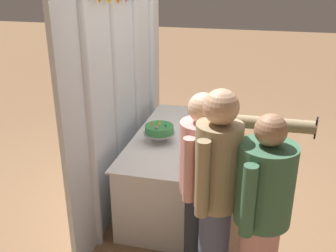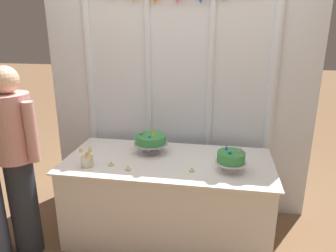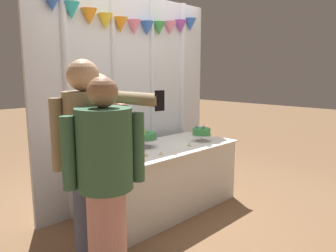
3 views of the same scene
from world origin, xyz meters
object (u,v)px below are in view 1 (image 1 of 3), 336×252
guest_girl_blue_dress (218,196)px  guest_man_pink_jacket (261,219)px  guest_man_dark_suit (200,187)px  cake_table (177,168)px  flower_vase (188,161)px  tealight_near_right (199,128)px  cake_display_nearleft (159,130)px  tealight_far_left (187,156)px  tealight_near_left (196,149)px  cake_display_nearright (198,109)px

guest_girl_blue_dress → guest_man_pink_jacket: bearing=-98.8°
guest_man_dark_suit → guest_man_pink_jacket: 0.50m
cake_table → guest_man_pink_jacket: bearing=-148.1°
flower_vase → tealight_near_right: 0.84m
cake_display_nearleft → tealight_far_left: cake_display_nearleft is taller
guest_man_dark_suit → cake_display_nearleft: bearing=30.6°
cake_display_nearleft → guest_girl_blue_dress: size_ratio=0.18×
flower_vase → guest_man_pink_jacket: size_ratio=0.10×
cake_display_nearleft → tealight_far_left: (-0.26, -0.32, -0.11)m
tealight_near_left → guest_girl_blue_dress: size_ratio=0.03×
tealight_near_right → guest_man_pink_jacket: size_ratio=0.03×
tealight_near_left → guest_girl_blue_dress: (-1.04, -0.32, 0.19)m
cake_table → tealight_near_right: (0.22, -0.19, 0.38)m
tealight_far_left → guest_girl_blue_dress: bearing=-156.9°
guest_man_pink_jacket → guest_man_dark_suit: bearing=60.3°
guest_man_dark_suit → guest_man_pink_jacket: guest_man_dark_suit is taller
cake_table → guest_man_dark_suit: guest_man_dark_suit is taller
cake_table → guest_girl_blue_dress: guest_girl_blue_dress is taller
cake_display_nearright → guest_man_pink_jacket: 2.01m
cake_display_nearleft → guest_man_dark_suit: (-0.93, -0.55, 0.00)m
tealight_near_left → guest_man_pink_jacket: 1.24m
flower_vase → guest_man_dark_suit: 0.53m
flower_vase → guest_girl_blue_dress: size_ratio=0.09×
flower_vase → guest_man_pink_jacket: guest_man_pink_jacket is taller
tealight_near_right → tealight_far_left: bearing=179.7°
tealight_far_left → guest_man_dark_suit: 0.72m
cake_display_nearleft → guest_girl_blue_dress: bearing=-148.5°
flower_vase → tealight_near_left: flower_vase is taller
flower_vase → guest_man_dark_suit: size_ratio=0.10×
tealight_far_left → guest_girl_blue_dress: size_ratio=0.03×
flower_vase → guest_man_dark_suit: (-0.49, -0.18, 0.07)m
cake_display_nearleft → guest_man_pink_jacket: bearing=-140.2°
tealight_far_left → tealight_near_right: size_ratio=1.22×
guest_girl_blue_dress → guest_man_pink_jacket: 0.31m
tealight_near_right → cake_table: bearing=139.4°
tealight_far_left → tealight_near_right: tealight_near_right is taller
tealight_far_left → guest_girl_blue_dress: (-0.88, -0.37, 0.19)m
cake_display_nearright → tealight_near_right: bearing=-167.8°
tealight_far_left → guest_man_dark_suit: bearing=-161.3°
guest_man_pink_jacket → cake_display_nearleft: bearing=39.8°
cake_display_nearleft → guest_girl_blue_dress: guest_girl_blue_dress is taller
guest_man_dark_suit → guest_man_pink_jacket: (-0.25, -0.43, -0.03)m
cake_display_nearleft → guest_man_dark_suit: size_ratio=0.20×
cake_display_nearleft → cake_display_nearright: 0.74m
tealight_far_left → tealight_near_left: (0.16, -0.06, -0.00)m
cake_table → tealight_near_right: 0.48m
cake_table → tealight_near_left: bearing=-138.7°
cake_display_nearright → tealight_far_left: 0.96m
tealight_near_right → guest_girl_blue_dress: bearing=-166.4°
cake_table → tealight_near_right: bearing=-40.6°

